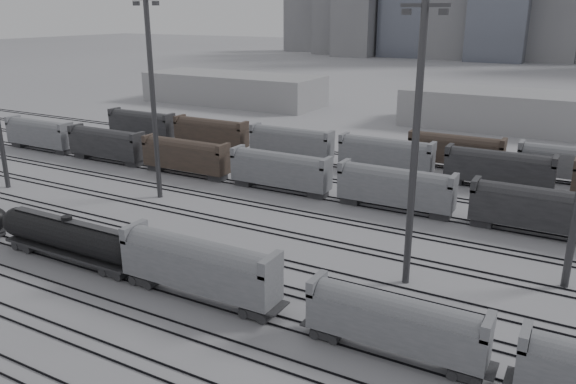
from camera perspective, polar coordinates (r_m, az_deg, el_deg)
The scene contains 11 objects.
ground at distance 51.45m, azimuth -9.97°, elevation -10.97°, with size 900.00×900.00×0.00m, color #B4B4B9.
tracks at distance 64.47m, azimuth -0.23°, elevation -4.44°, with size 220.00×71.50×0.16m.
tank_car_b at distance 61.56m, azimuth -21.36°, elevation -4.23°, with size 18.92×3.15×4.68m.
hopper_car_a at distance 50.34m, azimuth -9.08°, elevation -7.21°, with size 15.57×3.09×5.57m.
hopper_car_b at distance 42.95m, azimuth 10.84°, elevation -12.70°, with size 13.51×2.68×4.83m.
light_mast_b at distance 76.62m, azimuth -13.59°, elevation 9.55°, with size 4.25×0.68×26.56m.
light_mast_c at distance 50.69m, azimuth 12.81°, elevation 4.88°, with size 4.09×0.65×25.58m.
bg_string_near at distance 73.12m, azimuth 10.85°, elevation 0.24°, with size 151.00×3.00×5.60m.
bg_string_mid at distance 86.07m, azimuth 20.60°, elevation 2.09°, with size 151.00×3.00×5.60m.
warehouse_left at distance 158.56m, azimuth -5.58°, elevation 10.40°, with size 50.00×18.00×8.00m, color #99999C.
warehouse_mid at distance 132.53m, azimuth 20.54°, elevation 7.88°, with size 40.00×18.00×8.00m, color #99999C.
Camera 1 is at (29.12, -34.50, 24.67)m, focal length 35.00 mm.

